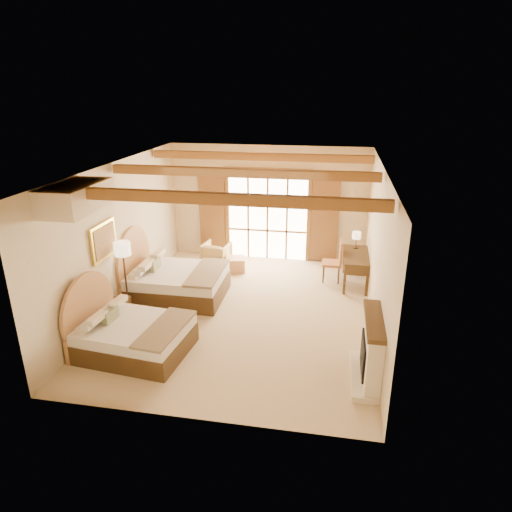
% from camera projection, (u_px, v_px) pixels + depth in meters
% --- Properties ---
extents(floor, '(7.00, 7.00, 0.00)m').
position_uv_depth(floor, '(243.00, 312.00, 10.07)').
color(floor, '#CAAE88').
rests_on(floor, ground).
extents(wall_back, '(5.50, 0.00, 5.50)m').
position_uv_depth(wall_back, '(268.00, 203.00, 12.73)').
color(wall_back, beige).
rests_on(wall_back, ground).
extents(wall_left, '(0.00, 7.00, 7.00)m').
position_uv_depth(wall_left, '(119.00, 236.00, 9.96)').
color(wall_left, beige).
rests_on(wall_left, ground).
extents(wall_right, '(0.00, 7.00, 7.00)m').
position_uv_depth(wall_right, '(378.00, 252.00, 9.05)').
color(wall_right, beige).
rests_on(wall_right, ground).
extents(ceiling, '(7.00, 7.00, 0.00)m').
position_uv_depth(ceiling, '(241.00, 167.00, 8.94)').
color(ceiling, '#B88038').
rests_on(ceiling, ground).
extents(ceiling_beams, '(5.39, 4.60, 0.18)m').
position_uv_depth(ceiling_beams, '(242.00, 173.00, 8.99)').
color(ceiling_beams, brown).
rests_on(ceiling_beams, ceiling).
extents(french_doors, '(3.95, 0.08, 2.60)m').
position_uv_depth(french_doors, '(267.00, 216.00, 12.80)').
color(french_doors, white).
rests_on(french_doors, ground).
extents(fireplace, '(0.46, 1.40, 1.16)m').
position_uv_depth(fireplace, '(371.00, 353.00, 7.62)').
color(fireplace, beige).
rests_on(fireplace, ground).
extents(painting, '(0.06, 0.95, 0.75)m').
position_uv_depth(painting, '(104.00, 241.00, 9.21)').
color(painting, gold).
rests_on(painting, wall_left).
extents(canopy_valance, '(0.70, 1.40, 0.45)m').
position_uv_depth(canopy_valance, '(76.00, 197.00, 7.59)').
color(canopy_valance, beige).
rests_on(canopy_valance, ceiling).
extents(bed_near, '(2.11, 1.67, 1.29)m').
position_uv_depth(bed_near, '(126.00, 333.00, 8.47)').
color(bed_near, '#483219').
rests_on(bed_near, floor).
extents(bed_far, '(2.21, 1.73, 1.45)m').
position_uv_depth(bed_far, '(170.00, 279.00, 10.68)').
color(bed_far, '#483219').
rests_on(bed_far, floor).
extents(nightstand, '(0.54, 0.54, 0.55)m').
position_uv_depth(nightstand, '(118.00, 312.00, 9.47)').
color(nightstand, '#483219').
rests_on(nightstand, floor).
extents(floor_lamp, '(0.34, 0.34, 1.62)m').
position_uv_depth(floor_lamp, '(123.00, 253.00, 9.63)').
color(floor_lamp, '#3D2B1F').
rests_on(floor_lamp, floor).
extents(armchair, '(0.79, 0.80, 0.65)m').
position_uv_depth(armchair, '(216.00, 254.00, 12.60)').
color(armchair, tan).
rests_on(armchair, floor).
extents(ottoman, '(0.60, 0.60, 0.36)m').
position_uv_depth(ottoman, '(235.00, 264.00, 12.28)').
color(ottoman, '#B97850').
rests_on(ottoman, floor).
extents(desk, '(0.65, 1.46, 0.78)m').
position_uv_depth(desk, '(355.00, 268.00, 11.37)').
color(desk, '#483219').
rests_on(desk, floor).
extents(desk_chair, '(0.48, 0.48, 1.08)m').
position_uv_depth(desk_chair, '(332.00, 268.00, 11.57)').
color(desk_chair, '#B06637').
rests_on(desk_chair, floor).
extents(desk_lamp, '(0.22, 0.22, 0.43)m').
position_uv_depth(desk_lamp, '(357.00, 236.00, 11.57)').
color(desk_lamp, '#3D2B1F').
rests_on(desk_lamp, desk).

